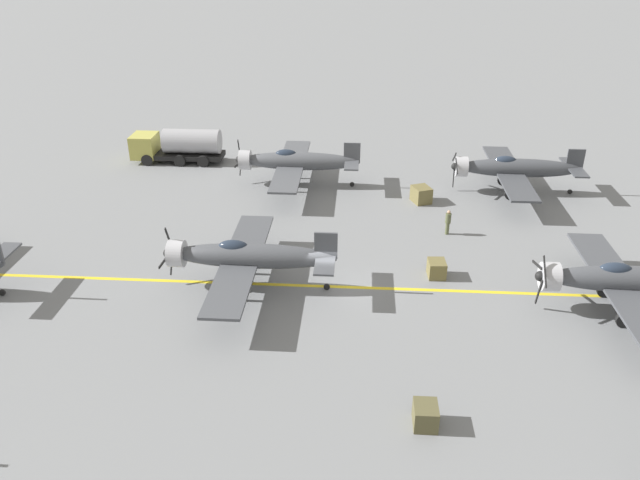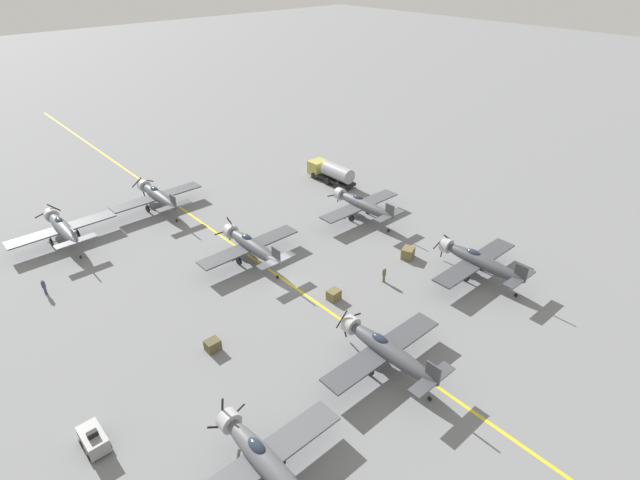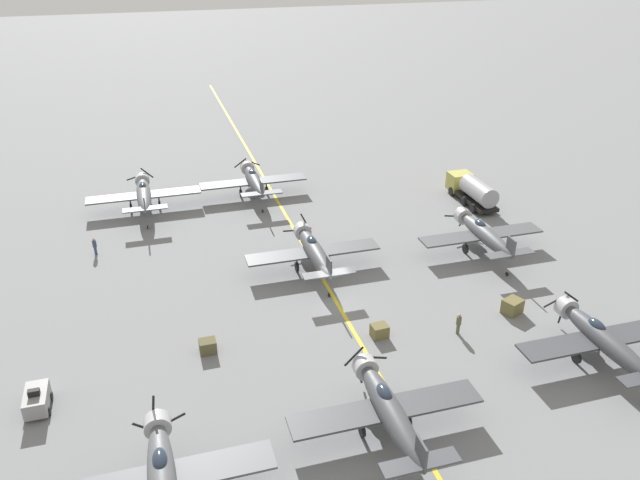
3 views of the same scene
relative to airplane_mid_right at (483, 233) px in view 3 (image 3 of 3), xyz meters
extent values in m
plane|color=slate|center=(-15.76, -3.71, -2.01)|extent=(400.00, 400.00, 0.00)
cube|color=yellow|center=(-15.76, -3.71, -2.01)|extent=(0.30, 160.00, 0.01)
ellipsoid|color=#4E5156|center=(0.00, -0.41, 0.04)|extent=(1.50, 9.50, 1.42)
cylinder|color=#B7B7BC|center=(0.00, 4.04, 0.04)|extent=(1.57, 0.90, 1.58)
ellipsoid|color=#232D3D|center=(0.00, 0.73, 0.60)|extent=(0.80, 1.70, 0.76)
cube|color=#4E5156|center=(0.00, 0.35, -0.30)|extent=(12.00, 2.10, 0.16)
cube|color=#4E5156|center=(0.00, -4.50, 0.19)|extent=(4.40, 1.10, 0.12)
cube|color=#4E5156|center=(0.00, -4.50, 0.84)|extent=(0.14, 1.30, 1.60)
sphere|color=black|center=(0.00, 4.54, 0.04)|extent=(0.56, 0.56, 0.56)
cube|color=black|center=(0.55, 4.54, -0.64)|extent=(1.22, 0.06, 1.44)
cube|color=black|center=(0.31, 4.54, 0.86)|extent=(0.75, 0.06, 1.69)
cube|color=black|center=(-0.86, 4.54, -0.10)|extent=(1.75, 0.06, 0.42)
cylinder|color=black|center=(-1.50, 0.35, -0.93)|extent=(0.14, 0.14, 1.26)
cylinder|color=black|center=(-1.50, 0.35, -1.56)|extent=(0.22, 0.90, 0.90)
cylinder|color=black|center=(1.50, 0.35, -0.93)|extent=(0.14, 0.14, 1.26)
cylinder|color=black|center=(1.50, 0.35, -1.56)|extent=(0.22, 0.90, 0.90)
cylinder|color=black|center=(0.00, -4.56, -1.83)|extent=(0.12, 0.36, 0.36)
ellipsoid|color=#44474C|center=(-17.33, -19.90, 0.04)|extent=(1.50, 9.50, 1.42)
cylinder|color=#B7B7BC|center=(-17.33, -15.45, 0.04)|extent=(1.58, 0.90, 1.58)
ellipsoid|color=#232D3D|center=(-17.33, -18.76, 0.60)|extent=(0.80, 1.70, 0.76)
cube|color=#44474C|center=(-17.33, -19.14, -0.30)|extent=(12.00, 2.10, 0.16)
cube|color=#44474C|center=(-17.33, -23.99, 0.19)|extent=(4.40, 1.10, 0.12)
cube|color=#44474C|center=(-17.33, -23.99, 0.84)|extent=(0.14, 1.30, 1.60)
sphere|color=black|center=(-17.33, -14.95, 0.04)|extent=(0.56, 0.56, 0.56)
cube|color=black|center=(-17.95, -14.95, 0.66)|extent=(1.33, 0.06, 1.34)
cube|color=black|center=(-17.56, -14.95, -0.81)|extent=(0.59, 0.06, 1.73)
cube|color=black|center=(-16.49, -14.95, 0.26)|extent=(1.73, 0.06, 0.58)
cylinder|color=black|center=(-18.83, -19.14, -0.93)|extent=(0.14, 0.14, 1.26)
cylinder|color=black|center=(-18.83, -19.14, -1.56)|extent=(0.22, 0.90, 0.90)
cylinder|color=black|center=(-15.83, -19.14, -0.93)|extent=(0.14, 0.14, 1.26)
cylinder|color=black|center=(-15.83, -19.14, -1.56)|extent=(0.22, 0.90, 0.90)
ellipsoid|color=#56595E|center=(-30.06, 18.35, 0.04)|extent=(1.50, 9.50, 1.42)
cylinder|color=#B7B7BC|center=(-30.06, 22.80, 0.04)|extent=(1.57, 0.90, 1.58)
ellipsoid|color=#232D3D|center=(-30.06, 19.49, 0.60)|extent=(0.80, 1.70, 0.76)
cube|color=#56595E|center=(-30.06, 19.11, -0.30)|extent=(12.00, 2.10, 0.16)
cube|color=#56595E|center=(-30.06, 14.26, 0.19)|extent=(4.40, 1.10, 0.12)
cube|color=#56595E|center=(-30.06, 14.26, 0.84)|extent=(0.14, 1.30, 1.60)
sphere|color=black|center=(-30.06, 23.30, 0.04)|extent=(0.56, 0.56, 0.56)
cube|color=black|center=(-29.83, 23.30, -0.81)|extent=(0.60, 0.06, 1.73)
cube|color=black|center=(-29.44, 23.30, 0.66)|extent=(1.33, 0.06, 1.34)
cube|color=black|center=(-30.90, 23.30, 0.26)|extent=(1.73, 0.06, 0.58)
cylinder|color=black|center=(-31.56, 19.11, -0.93)|extent=(0.14, 0.14, 1.26)
cylinder|color=black|center=(-31.56, 19.11, -1.56)|extent=(0.22, 0.90, 0.90)
cylinder|color=black|center=(-28.56, 19.11, -0.93)|extent=(0.14, 0.14, 1.26)
cylinder|color=black|center=(-28.56, 19.11, -1.56)|extent=(0.22, 0.90, 0.90)
cylinder|color=black|center=(-30.06, 14.20, -1.83)|extent=(0.12, 0.36, 0.36)
ellipsoid|color=#484B50|center=(-16.11, 0.68, 0.04)|extent=(1.50, 9.50, 1.42)
cylinder|color=#B7B7BC|center=(-16.11, 5.13, 0.04)|extent=(1.58, 0.90, 1.58)
ellipsoid|color=#232D3D|center=(-16.11, 1.82, 0.60)|extent=(0.80, 1.70, 0.76)
cube|color=#484B50|center=(-16.11, 1.44, -0.30)|extent=(12.00, 2.10, 0.16)
cube|color=#484B50|center=(-16.11, -3.41, 0.19)|extent=(4.40, 1.10, 0.12)
cube|color=#484B50|center=(-16.11, -3.41, 0.84)|extent=(0.14, 1.30, 1.60)
sphere|color=black|center=(-16.11, 5.63, 0.04)|extent=(0.56, 0.56, 0.56)
cube|color=black|center=(-15.62, 5.63, -0.69)|extent=(1.10, 0.06, 1.53)
cube|color=black|center=(-15.73, 5.63, 0.82)|extent=(0.89, 0.06, 1.63)
cube|color=black|center=(-16.98, 5.63, -0.02)|extent=(1.76, 0.06, 0.26)
cylinder|color=black|center=(-17.61, 1.44, -0.93)|extent=(0.14, 0.14, 1.26)
cylinder|color=black|center=(-17.61, 1.44, -1.56)|extent=(0.22, 0.90, 0.90)
cylinder|color=black|center=(-14.61, 1.44, -0.93)|extent=(0.14, 0.14, 1.26)
cylinder|color=black|center=(-14.61, 1.44, -1.56)|extent=(0.22, 0.90, 0.90)
cylinder|color=black|center=(-16.11, -3.47, -1.83)|extent=(0.12, 0.36, 0.36)
ellipsoid|color=#46484D|center=(-17.99, 19.02, 0.04)|extent=(1.50, 9.50, 1.42)
cylinder|color=#B7B7BC|center=(-17.99, 23.47, 0.04)|extent=(1.58, 0.90, 1.58)
ellipsoid|color=#232D3D|center=(-17.99, 20.16, 0.60)|extent=(0.80, 1.70, 0.76)
cube|color=#46484D|center=(-17.99, 19.78, -0.30)|extent=(12.00, 2.10, 0.16)
cube|color=#46484D|center=(-17.99, 14.93, 0.19)|extent=(4.40, 1.10, 0.12)
cube|color=#46484D|center=(-17.99, 14.93, 0.84)|extent=(0.14, 1.30, 1.60)
sphere|color=black|center=(-17.99, 23.97, 0.04)|extent=(0.56, 0.56, 0.56)
cube|color=black|center=(-18.71, 23.97, 0.54)|extent=(1.52, 0.06, 1.11)
cube|color=black|center=(-18.07, 23.97, -0.83)|extent=(0.29, 0.06, 1.76)
cube|color=black|center=(-17.20, 23.97, 0.41)|extent=(1.64, 0.06, 0.87)
cylinder|color=black|center=(-19.49, 19.78, -0.93)|extent=(0.14, 0.14, 1.26)
cylinder|color=black|center=(-19.49, 19.78, -1.56)|extent=(0.22, 0.90, 0.90)
cylinder|color=black|center=(-16.49, 19.78, -0.93)|extent=(0.14, 0.14, 1.26)
cylinder|color=black|center=(-16.49, 19.78, -1.56)|extent=(0.22, 0.90, 0.90)
cylinder|color=black|center=(-17.99, 14.87, -1.83)|extent=(0.12, 0.36, 0.36)
cylinder|color=#B7B7BC|center=(-30.59, -17.04, 0.04)|extent=(1.57, 0.90, 1.58)
ellipsoid|color=#232D3D|center=(-30.59, -20.35, 0.60)|extent=(0.80, 1.70, 0.76)
cube|color=#54575C|center=(-30.59, -20.73, -0.30)|extent=(12.00, 2.10, 0.16)
sphere|color=black|center=(-30.59, -16.54, 0.04)|extent=(0.56, 0.56, 0.56)
cube|color=black|center=(-29.78, -16.54, -0.30)|extent=(1.67, 0.06, 0.80)
cube|color=black|center=(-30.70, -16.54, 0.91)|extent=(0.36, 0.06, 1.75)
cube|color=black|center=(-31.28, -16.54, -0.49)|extent=(1.48, 0.06, 1.17)
cylinder|color=black|center=(-29.09, -20.73, -0.93)|extent=(0.14, 0.14, 1.26)
ellipsoid|color=#404348|center=(-0.40, -17.48, 0.04)|extent=(1.50, 9.50, 1.42)
cylinder|color=#B7B7BC|center=(-0.40, -13.03, 0.04)|extent=(1.57, 0.90, 1.58)
ellipsoid|color=#232D3D|center=(-0.40, -16.34, 0.60)|extent=(0.80, 1.70, 0.76)
cube|color=#404348|center=(-0.40, -16.72, -0.30)|extent=(12.00, 2.10, 0.16)
sphere|color=black|center=(-0.40, -12.53, 0.04)|extent=(0.56, 0.56, 0.56)
cube|color=black|center=(-0.28, -12.53, -0.83)|extent=(0.37, 0.06, 1.75)
cube|color=black|center=(0.29, -12.53, 0.57)|extent=(1.47, 0.06, 1.18)
cube|color=black|center=(-1.21, -12.53, 0.37)|extent=(1.67, 0.06, 0.79)
cylinder|color=black|center=(-1.90, -16.72, -0.93)|extent=(0.14, 0.14, 1.26)
cylinder|color=black|center=(-1.90, -16.72, -1.56)|extent=(0.22, 0.90, 0.90)
cylinder|color=black|center=(1.10, -16.72, -0.93)|extent=(0.14, 0.14, 1.26)
cylinder|color=black|center=(1.10, -16.72, -1.56)|extent=(0.22, 0.90, 0.90)
cube|color=black|center=(4.89, 10.95, -1.39)|extent=(2.25, 8.00, 0.40)
cube|color=#B2AD4C|center=(4.89, 13.91, -0.59)|extent=(2.50, 2.08, 2.00)
cylinder|color=#9E9EA3|center=(4.89, 9.63, -0.09)|extent=(2.10, 4.96, 2.10)
cylinder|color=black|center=(3.70, 13.43, -1.51)|extent=(0.30, 1.00, 1.00)
cylinder|color=black|center=(6.08, 13.43, -1.51)|extent=(0.30, 1.00, 1.00)
cylinder|color=black|center=(3.70, 10.55, -1.51)|extent=(0.30, 1.00, 1.00)
cylinder|color=black|center=(6.08, 10.55, -1.51)|extent=(0.30, 1.00, 1.00)
cylinder|color=black|center=(3.70, 8.47, -1.51)|extent=(0.30, 1.00, 1.00)
cylinder|color=black|center=(6.08, 8.47, -1.51)|extent=(0.30, 1.00, 1.00)
cube|color=gray|center=(-37.89, -11.20, -1.21)|extent=(1.40, 2.60, 1.10)
cube|color=black|center=(-37.89, -11.46, -0.44)|extent=(0.70, 0.36, 0.44)
cylinder|color=black|center=(-38.58, -10.49, -1.71)|extent=(0.20, 0.60, 0.60)
cylinder|color=black|center=(-37.21, -10.49, -1.71)|extent=(0.20, 0.60, 0.60)
cylinder|color=black|center=(-38.58, -11.92, -1.71)|extent=(0.20, 0.60, 0.60)
cylinder|color=black|center=(-37.21, -11.92, -1.71)|extent=(0.20, 0.60, 0.60)
cylinder|color=#334256|center=(-34.97, 9.80, -1.60)|extent=(0.26, 0.26, 0.82)
cylinder|color=#334256|center=(-34.97, 9.80, -0.86)|extent=(0.37, 0.37, 0.68)
sphere|color=tan|center=(-34.97, 9.80, -0.40)|extent=(0.22, 0.22, 0.22)
cylinder|color=#515638|center=(-8.27, -11.21, -1.60)|extent=(0.26, 0.26, 0.83)
cylinder|color=#515638|center=(-8.27, -11.21, -0.83)|extent=(0.38, 0.38, 0.69)
sphere|color=tan|center=(-8.27, -11.21, -0.37)|extent=(0.23, 0.23, 0.23)
cube|color=brown|center=(-14.12, -9.91, -1.51)|extent=(1.28, 1.09, 1.01)
cube|color=brown|center=(-26.73, -8.22, -1.51)|extent=(1.22, 1.02, 1.01)
cube|color=brown|center=(-2.80, -9.86, -1.41)|extent=(1.80, 1.66, 1.21)
camera|label=1|loc=(-46.90, -5.19, 16.71)|focal=35.00mm
camera|label=2|loc=(-41.23, -38.29, 27.94)|focal=28.00mm
camera|label=3|loc=(-29.22, -45.69, 25.70)|focal=35.00mm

